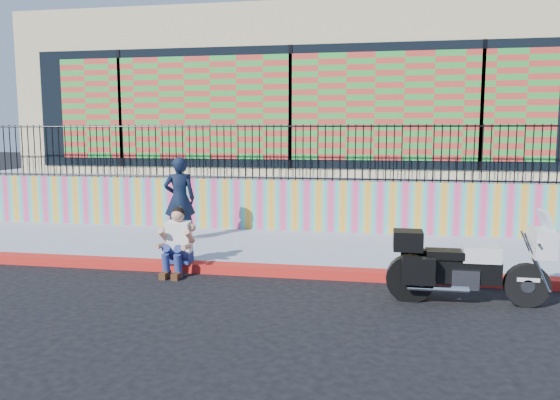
# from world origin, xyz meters

# --- Properties ---
(ground) EXTENTS (90.00, 90.00, 0.00)m
(ground) POSITION_xyz_m (0.00, 0.00, 0.00)
(ground) COLOR black
(ground) RESTS_ON ground
(red_curb) EXTENTS (16.00, 0.30, 0.15)m
(red_curb) POSITION_xyz_m (0.00, 0.00, 0.07)
(red_curb) COLOR #A90C1E
(red_curb) RESTS_ON ground
(sidewalk) EXTENTS (16.00, 3.00, 0.15)m
(sidewalk) POSITION_xyz_m (0.00, 1.65, 0.07)
(sidewalk) COLOR #919AAF
(sidewalk) RESTS_ON ground
(mural_wall) EXTENTS (16.00, 0.20, 1.10)m
(mural_wall) POSITION_xyz_m (0.00, 3.25, 0.70)
(mural_wall) COLOR #EB3E77
(mural_wall) RESTS_ON sidewalk
(metal_fence) EXTENTS (15.80, 0.04, 1.20)m
(metal_fence) POSITION_xyz_m (0.00, 3.25, 1.85)
(metal_fence) COLOR black
(metal_fence) RESTS_ON mural_wall
(elevated_platform) EXTENTS (16.00, 10.00, 1.25)m
(elevated_platform) POSITION_xyz_m (0.00, 8.35, 0.62)
(elevated_platform) COLOR #919AAF
(elevated_platform) RESTS_ON ground
(storefront_building) EXTENTS (14.00, 8.06, 4.00)m
(storefront_building) POSITION_xyz_m (0.00, 8.13, 3.25)
(storefront_building) COLOR #C8B785
(storefront_building) RESTS_ON elevated_platform
(police_motorcycle) EXTENTS (2.08, 0.69, 1.30)m
(police_motorcycle) POSITION_xyz_m (3.20, -0.96, 0.54)
(police_motorcycle) COLOR black
(police_motorcycle) RESTS_ON ground
(police_officer) EXTENTS (0.71, 0.59, 1.66)m
(police_officer) POSITION_xyz_m (-1.82, 1.73, 0.98)
(police_officer) COLOR black
(police_officer) RESTS_ON sidewalk
(seated_man) EXTENTS (0.54, 0.71, 1.06)m
(seated_man) POSITION_xyz_m (-1.15, -0.24, 0.45)
(seated_man) COLOR navy
(seated_man) RESTS_ON ground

